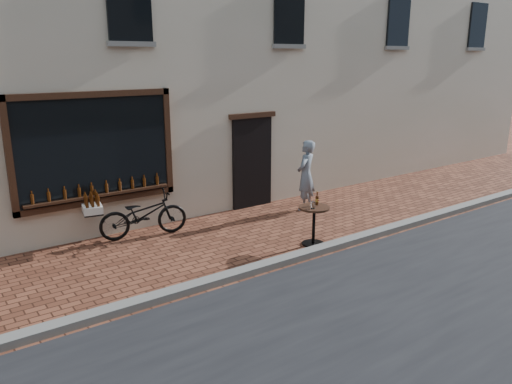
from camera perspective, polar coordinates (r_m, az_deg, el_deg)
ground at (r=8.80m, az=2.48°, el=-9.01°), size 90.00×90.00×0.00m
kerb at (r=8.92m, az=1.68°, el=-8.24°), size 90.00×0.25×0.12m
cargo_bicycle at (r=10.51m, az=-12.94°, el=-2.50°), size 2.14×0.95×1.01m
bistro_table at (r=9.85m, az=6.65°, el=-2.92°), size 0.61×0.61×1.05m
pedestrian at (r=12.07m, az=5.72°, el=1.92°), size 0.73×0.64×1.70m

